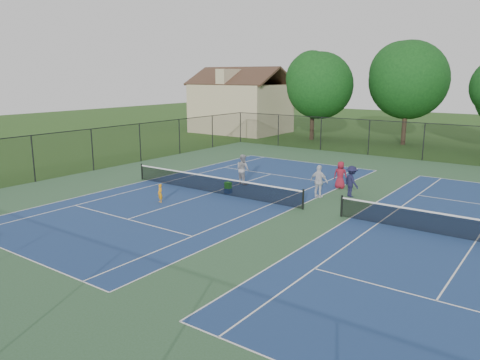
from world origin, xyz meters
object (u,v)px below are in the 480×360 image
Objects in this scene: clapboard_house at (241,106)px; bystander_c at (340,175)px; bystander_a at (319,181)px; tree_back_a at (313,82)px; child_player at (160,193)px; instructor at (243,169)px; bystander_b at (351,181)px; ball_crate at (228,191)px; ball_hopper at (228,185)px; tree_back_b at (408,76)px.

clapboard_house reaches higher than bystander_c.
tree_back_a is at bearing -59.14° from bystander_a.
child_player is 6.28m from instructor.
clapboard_house reaches higher than bystander_b.
clapboard_house is 30.35× the size of ball_crate.
tree_back_a is 5.16× the size of bystander_b.
bystander_a is (21.50, -22.35, -2.17)m from clapboard_house.
tree_back_a is 25.25× the size of ball_hopper.
ball_hopper is (0.00, 0.00, 0.33)m from ball_crate.
instructor is at bearing -97.09° from tree_back_b.
bystander_c is (2.57, -20.62, -5.77)m from tree_back_b.
child_player is at bearing 96.70° from instructor.
bystander_c is 6.87m from ball_hopper.
tree_back_b is 28.19× the size of ball_crate.
bystander_a is at bearing -83.88° from tree_back_b.
ball_hopper is at bearing -73.84° from tree_back_a.
bystander_b is (6.78, 0.99, -0.06)m from instructor.
bystander_b is at bearing -79.99° from tree_back_b.
clapboard_house reaches higher than ball_crate.
tree_back_a is 22.54m from bystander_c.
bystander_b is at bearing 29.72° from ball_hopper.
child_player is at bearing -97.65° from tree_back_b.
clapboard_house is 6.09× the size of bystander_b.
clapboard_house is at bearing -8.07° from bystander_b.
child_player is (15.07, -28.30, -2.59)m from clapboard_house.
clapboard_house is 31.09m from bystander_a.
bystander_c is at bearing -88.78° from bystander_a.
ball_crate is at bearing 28.28° from bystander_a.
child_player is 10.63m from bystander_b.
bystander_c is (5.45, 2.50, -0.12)m from instructor.
ball_hopper is (-2.16, -25.60, -6.11)m from tree_back_b.
tree_back_a reaches higher than bystander_b.
bystander_a is 5.08× the size of ball_hopper.
tree_back_b is 0.93× the size of clapboard_house.
tree_back_b is at bearing -80.66° from instructor.
tree_back_a is 24.47m from bystander_b.
bystander_a reaches higher than ball_hopper.
clapboard_house is at bearing -176.99° from tree_back_b.
clapboard_house is 27.46m from instructor.
ball_crate is at bearing -73.84° from tree_back_a.
instructor is 2.62m from ball_hopper.
clapboard_house reaches higher than instructor.
tree_back_a is 24.79m from bystander_a.
ball_hopper is at bearing 35.05° from bystander_c.
child_player is 8.77m from bystander_a.
bystander_c is 6.90m from ball_crate.
tree_back_a reaches higher than ball_crate.
tree_back_a is 9.08× the size of child_player.
tree_back_b is at bearing 3.01° from clapboard_house.
tree_back_a is 0.85× the size of clapboard_house.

